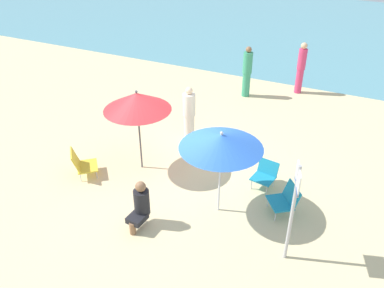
# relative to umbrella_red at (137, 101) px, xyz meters

# --- Properties ---
(ground_plane) EXTENTS (40.00, 40.00, 0.00)m
(ground_plane) POSITION_rel_umbrella_red_xyz_m (0.79, 0.04, -1.73)
(ground_plane) COLOR beige
(sea_water) EXTENTS (40.00, 16.00, 0.01)m
(sea_water) POSITION_rel_umbrella_red_xyz_m (0.79, 14.53, -1.72)
(sea_water) COLOR #5693A3
(sea_water) RESTS_ON ground_plane
(umbrella_red) EXTENTS (1.50, 1.50, 1.99)m
(umbrella_red) POSITION_rel_umbrella_red_xyz_m (0.00, 0.00, 0.00)
(umbrella_red) COLOR #4C4C51
(umbrella_red) RESTS_ON ground_plane
(umbrella_blue) EXTENTS (1.60, 1.60, 1.85)m
(umbrella_blue) POSITION_rel_umbrella_red_xyz_m (2.24, -0.65, -0.08)
(umbrella_blue) COLOR silver
(umbrella_blue) RESTS_ON ground_plane
(beach_chair_a) EXTENTS (0.77, 0.77, 0.67)m
(beach_chair_a) POSITION_rel_umbrella_red_xyz_m (-1.05, -0.88, -1.39)
(beach_chair_a) COLOR gold
(beach_chair_a) RESTS_ON ground_plane
(beach_chair_b) EXTENTS (0.73, 0.74, 0.63)m
(beach_chair_b) POSITION_rel_umbrella_red_xyz_m (3.47, -0.14, -1.39)
(beach_chair_b) COLOR teal
(beach_chair_b) RESTS_ON ground_plane
(beach_chair_c) EXTENTS (0.54, 0.58, 0.59)m
(beach_chair_c) POSITION_rel_umbrella_red_xyz_m (2.85, 0.55, -1.40)
(beach_chair_c) COLOR teal
(beach_chair_c) RESTS_ON ground_plane
(person_a) EXTENTS (0.32, 0.32, 1.53)m
(person_a) POSITION_rel_umbrella_red_xyz_m (0.48, 1.60, -0.96)
(person_a) COLOR silver
(person_a) RESTS_ON ground_plane
(person_b) EXTENTS (0.27, 0.27, 1.69)m
(person_b) POSITION_rel_umbrella_red_xyz_m (2.36, 6.01, -0.86)
(person_b) COLOR #DB3866
(person_b) RESTS_ON ground_plane
(person_c) EXTENTS (0.30, 0.30, 1.65)m
(person_c) POSITION_rel_umbrella_red_xyz_m (0.88, 5.00, -0.90)
(person_c) COLOR #389970
(person_c) RESTS_ON ground_plane
(person_d) EXTENTS (0.33, 0.55, 1.00)m
(person_d) POSITION_rel_umbrella_red_xyz_m (1.05, -1.70, -1.22)
(person_d) COLOR black
(person_d) RESTS_ON ground_plane
(warning_sign) EXTENTS (0.17, 0.50, 1.98)m
(warning_sign) POSITION_rel_umbrella_red_xyz_m (3.80, -1.32, -0.42)
(warning_sign) COLOR #ADADB2
(warning_sign) RESTS_ON ground_plane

